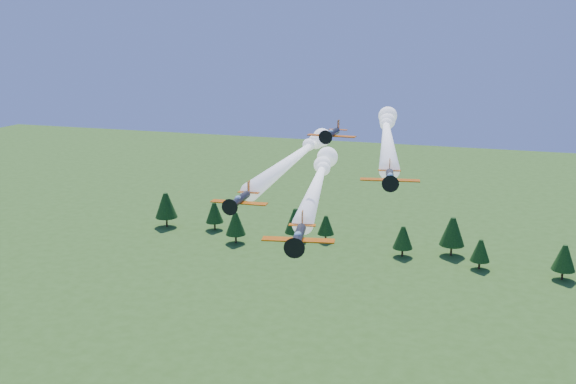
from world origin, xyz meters
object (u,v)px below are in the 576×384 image
(plane_right, at_px, (387,133))
(plane_left, at_px, (298,155))
(plane_lead, at_px, (318,180))
(plane_slot, at_px, (332,133))

(plane_right, bearing_deg, plane_left, 176.24)
(plane_lead, relative_size, plane_slot, 7.10)
(plane_lead, bearing_deg, plane_left, 109.57)
(plane_left, bearing_deg, plane_lead, -62.90)
(plane_left, bearing_deg, plane_slot, -66.08)
(plane_left, xyz_separation_m, plane_slot, (11.75, -23.08, 7.85))
(plane_left, relative_size, plane_right, 0.95)
(plane_lead, bearing_deg, plane_right, 48.64)
(plane_lead, height_order, plane_right, plane_right)
(plane_right, xyz_separation_m, plane_slot, (-3.33, -24.69, 3.54))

